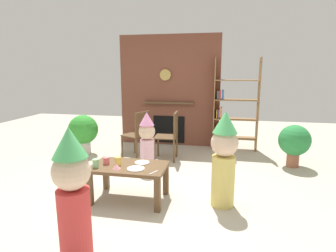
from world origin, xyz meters
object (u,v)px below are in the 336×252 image
at_px(paper_plate_front, 136,169).
at_px(potted_plant_tall, 294,141).
at_px(paper_plate_rear, 142,163).
at_px(potted_plant_short, 83,131).
at_px(bookshelf, 232,109).
at_px(dining_chair_middle, 171,133).
at_px(paper_cup_near_right, 106,161).
at_px(paper_cup_center, 118,161).
at_px(coffee_table, 129,172).
at_px(child_with_cone_hat, 73,190).
at_px(child_in_pink, 224,157).
at_px(dining_chair_left, 139,132).
at_px(birthday_cake_slice, 117,166).
at_px(child_by_the_chairs, 147,140).
at_px(paper_cup_near_left, 96,163).

height_order(paper_plate_front, potted_plant_tall, potted_plant_tall).
distance_m(paper_plate_front, paper_plate_rear, 0.24).
bearing_deg(paper_plate_front, potted_plant_short, 132.40).
distance_m(bookshelf, dining_chair_middle, 1.51).
xyz_separation_m(paper_cup_near_right, paper_cup_center, (0.16, -0.01, 0.01)).
relative_size(coffee_table, paper_plate_rear, 5.00).
xyz_separation_m(child_with_cone_hat, child_in_pink, (1.28, 1.24, -0.00)).
bearing_deg(dining_chair_left, birthday_cake_slice, 122.50).
distance_m(child_by_the_chairs, dining_chair_middle, 0.67).
height_order(bookshelf, paper_plate_rear, bookshelf).
height_order(child_in_pink, potted_plant_tall, child_in_pink).
relative_size(birthday_cake_slice, potted_plant_tall, 0.14).
xyz_separation_m(paper_cup_near_left, child_by_the_chairs, (0.32, 1.24, 0.01)).
bearing_deg(dining_chair_left, bookshelf, -126.56).
xyz_separation_m(paper_plate_front, potted_plant_tall, (2.24, 1.86, -0.02)).
relative_size(paper_plate_front, potted_plant_short, 0.27).
xyz_separation_m(paper_plate_front, birthday_cake_slice, (-0.24, -0.03, 0.02)).
relative_size(child_with_cone_hat, potted_plant_short, 1.52).
relative_size(paper_plate_front, potted_plant_tall, 0.29).
distance_m(birthday_cake_slice, dining_chair_middle, 1.87).
xyz_separation_m(birthday_cake_slice, child_with_cone_hat, (0.01, -1.01, 0.14)).
bearing_deg(child_with_cone_hat, paper_cup_near_right, 14.91).
distance_m(coffee_table, dining_chair_left, 1.73).
xyz_separation_m(paper_plate_front, child_with_cone_hat, (-0.23, -1.05, 0.16)).
relative_size(paper_plate_front, birthday_cake_slice, 2.14).
distance_m(paper_plate_rear, birthday_cake_slice, 0.37).
bearing_deg(child_in_pink, potted_plant_tall, -129.31).
height_order(paper_plate_rear, dining_chair_left, dining_chair_left).
xyz_separation_m(paper_cup_center, child_by_the_chairs, (0.08, 1.10, 0.01)).
height_order(paper_plate_rear, child_by_the_chairs, child_by_the_chairs).
bearing_deg(birthday_cake_slice, coffee_table, 53.33).
bearing_deg(child_with_cone_hat, child_by_the_chairs, 4.03).
bearing_deg(potted_plant_tall, paper_cup_near_left, -145.43).
distance_m(birthday_cake_slice, child_in_pink, 1.31).
relative_size(paper_cup_near_right, potted_plant_short, 0.11).
bearing_deg(birthday_cake_slice, paper_cup_near_right, 143.82).
distance_m(coffee_table, paper_cup_near_right, 0.33).
height_order(coffee_table, dining_chair_middle, dining_chair_middle).
xyz_separation_m(bookshelf, paper_plate_rear, (-1.19, -2.53, -0.40)).
distance_m(paper_cup_near_right, dining_chair_left, 1.68).
bearing_deg(child_by_the_chairs, potted_plant_tall, 101.71).
xyz_separation_m(birthday_cake_slice, child_in_pink, (1.29, 0.22, 0.14)).
distance_m(coffee_table, paper_plate_front, 0.19).
height_order(paper_plate_rear, birthday_cake_slice, birthday_cake_slice).
bearing_deg(paper_cup_center, paper_plate_rear, 26.00).
relative_size(child_by_the_chairs, dining_chair_left, 1.09).
bearing_deg(child_with_cone_hat, paper_plate_rear, -5.60).
bearing_deg(child_in_pink, paper_cup_near_right, -0.71).
bearing_deg(coffee_table, paper_plate_front, -40.92).
relative_size(paper_cup_center, potted_plant_short, 0.14).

